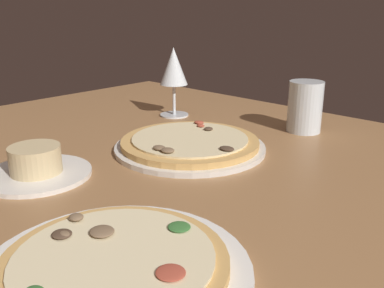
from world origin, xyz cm
name	(u,v)px	position (x,y,z in cm)	size (l,w,h in cm)	color
dining_table	(194,179)	(0.00, 0.00, 2.00)	(150.00, 110.00, 4.00)	#996B42
pizza_main	(190,144)	(7.98, -7.26, 5.21)	(30.53, 30.53, 3.38)	silver
pizza_side	(115,267)	(-15.21, 29.10, 5.16)	(30.27, 30.27, 3.38)	white
ramekin_on_saucer	(36,166)	(17.48, 21.00, 5.94)	(18.47, 18.47, 5.46)	silver
wine_glass_far	(174,69)	(30.19, -24.62, 16.24)	(7.52, 7.52, 17.77)	silver
water_glass	(305,110)	(-2.10, -35.00, 9.09)	(7.81, 7.81, 11.68)	silver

